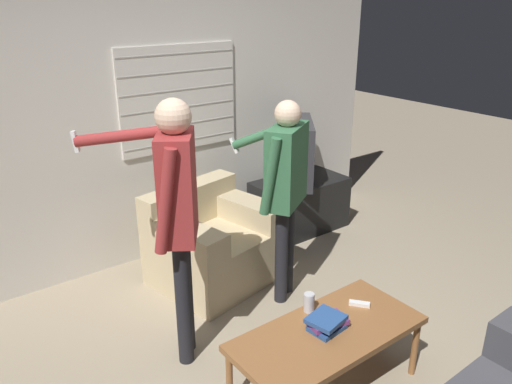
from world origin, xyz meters
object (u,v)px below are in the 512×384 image
(tv, at_px, (301,151))
(soda_can, at_px, (309,302))
(book_stack, at_px, (327,322))
(coffee_table, at_px, (328,336))
(person_left_standing, at_px, (176,204))
(spare_remote, at_px, (359,304))
(armchair_beige, at_px, (212,243))
(person_right_standing, at_px, (285,179))

(tv, bearing_deg, soda_can, -1.38)
(tv, bearing_deg, book_stack, 1.05)
(coffee_table, relative_size, tv, 1.62)
(person_left_standing, height_order, book_stack, person_left_standing)
(person_left_standing, xyz_separation_m, spare_remote, (0.86, -0.74, -0.65))
(book_stack, relative_size, spare_remote, 2.08)
(armchair_beige, xyz_separation_m, person_left_standing, (-0.68, -0.73, 0.77))
(armchair_beige, xyz_separation_m, book_stack, (-0.16, -1.51, 0.16))
(person_left_standing, relative_size, book_stack, 6.59)
(armchair_beige, relative_size, book_stack, 4.10)
(tv, xyz_separation_m, person_right_standing, (-0.93, -0.85, 0.17))
(tv, relative_size, book_stack, 2.74)
(soda_can, bearing_deg, spare_remote, -26.72)
(book_stack, bearing_deg, tv, 52.38)
(coffee_table, distance_m, person_right_standing, 1.23)
(person_right_standing, bearing_deg, soda_can, -150.95)
(book_stack, distance_m, spare_remote, 0.34)
(tv, distance_m, spare_remote, 2.08)
(coffee_table, xyz_separation_m, tv, (1.39, 1.81, 0.44))
(coffee_table, bearing_deg, person_left_standing, 123.01)
(coffee_table, relative_size, spare_remote, 9.21)
(coffee_table, height_order, tv, tv)
(armchair_beige, height_order, soda_can, armchair_beige)
(soda_can, bearing_deg, tv, 49.95)
(person_right_standing, relative_size, soda_can, 12.56)
(coffee_table, height_order, spare_remote, spare_remote)
(person_left_standing, bearing_deg, coffee_table, -112.64)
(coffee_table, xyz_separation_m, person_right_standing, (0.46, 0.96, 0.61))
(coffee_table, bearing_deg, book_stack, 80.40)
(soda_can, height_order, spare_remote, soda_can)
(person_right_standing, relative_size, book_stack, 6.01)
(book_stack, bearing_deg, person_left_standing, 123.77)
(armchair_beige, distance_m, soda_can, 1.33)
(book_stack, bearing_deg, spare_remote, 7.94)
(coffee_table, bearing_deg, soda_can, 78.78)
(armchair_beige, xyz_separation_m, soda_can, (-0.12, -1.32, 0.17))
(person_right_standing, distance_m, soda_can, 0.99)
(tv, distance_m, person_right_standing, 1.27)
(book_stack, distance_m, soda_can, 0.20)
(book_stack, relative_size, soda_can, 2.09)
(book_stack, bearing_deg, person_right_standing, 64.09)
(soda_can, xyz_separation_m, spare_remote, (0.30, -0.15, -0.05))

